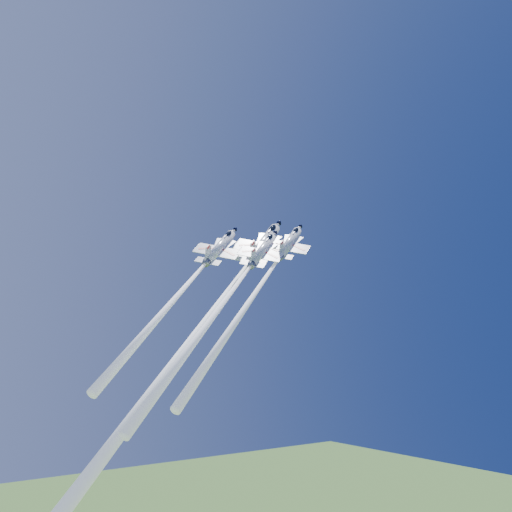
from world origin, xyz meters
TOP-DOWN VIEW (x-y plane):
  - jet_lead at (-14.25, -5.89)m, footprint 47.18×33.70m
  - jet_left at (-15.39, 1.07)m, footprint 32.54×22.84m
  - jet_right at (-7.66, -10.40)m, footprint 33.46×23.76m
  - jet_slot at (-14.48, -10.59)m, footprint 33.91×24.12m

SIDE VIEW (x-z plane):
  - jet_lead at x=-14.25m, z-range 60.58..113.18m
  - jet_slot at x=-14.48m, z-range 69.97..107.55m
  - jet_right at x=-7.66m, z-range 72.61..109.63m
  - jet_left at x=-15.39m, z-range 74.32..109.78m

